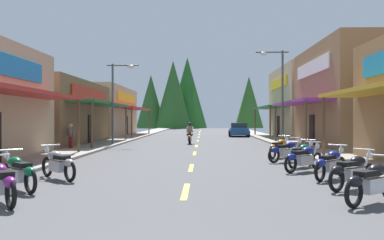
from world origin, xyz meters
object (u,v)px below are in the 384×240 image
at_px(motorcycle_parked_left_1, 19,172).
at_px(motorcycle_parked_right_6, 279,147).
at_px(motorcycle_parked_right_5, 286,151).
at_px(pedestrian_by_shop, 71,135).
at_px(motorcycle_parked_right_4, 302,154).
at_px(rider_cruising_lead, 190,135).
at_px(motorcycle_parked_right_2, 331,163).
at_px(motorcycle_parked_right_1, 353,171).
at_px(streetlamp_right, 278,84).
at_px(motorcycle_parked_right_3, 304,158).
at_px(streetlamp_left, 118,91).
at_px(motorcycle_parked_right_0, 372,181).
at_px(motorcycle_parked_left_0, 2,181).
at_px(motorcycle_parked_left_2, 58,163).
at_px(parked_car_curbside, 239,130).

bearing_deg(motorcycle_parked_left_1, motorcycle_parked_right_6, -88.51).
height_order(motorcycle_parked_right_5, pedestrian_by_shop, pedestrian_by_shop).
bearing_deg(motorcycle_parked_right_6, motorcycle_parked_left_1, 172.71).
bearing_deg(motorcycle_parked_right_4, rider_cruising_lead, 57.74).
distance_m(motorcycle_parked_right_2, pedestrian_by_shop, 16.20).
distance_m(motorcycle_parked_right_1, motorcycle_parked_right_6, 8.61).
distance_m(motorcycle_parked_right_5, pedestrian_by_shop, 12.94).
height_order(motorcycle_parked_right_2, pedestrian_by_shop, pedestrian_by_shop).
distance_m(streetlamp_right, motorcycle_parked_right_2, 15.43).
xyz_separation_m(motorcycle_parked_right_3, rider_cruising_lead, (-4.46, 15.51, 0.17)).
xyz_separation_m(motorcycle_parked_right_1, motorcycle_parked_right_4, (-0.16, 4.95, 0.00)).
xyz_separation_m(motorcycle_parked_right_5, rider_cruising_lead, (-4.49, 12.35, 0.17)).
bearing_deg(motorcycle_parked_right_4, streetlamp_left, 77.26).
height_order(streetlamp_left, rider_cruising_lead, streetlamp_left).
bearing_deg(motorcycle_parked_right_0, motorcycle_parked_left_0, 141.58).
relative_size(motorcycle_parked_right_2, motorcycle_parked_right_6, 0.94).
height_order(streetlamp_right, motorcycle_parked_right_4, streetlamp_right).
distance_m(motorcycle_parked_left_0, motorcycle_parked_left_2, 3.61).
xyz_separation_m(motorcycle_parked_right_0, motorcycle_parked_right_3, (-0.16, 5.41, 0.00)).
distance_m(streetlamp_left, pedestrian_by_shop, 5.31).
xyz_separation_m(streetlamp_left, motorcycle_parked_right_0, (9.45, -19.03, -3.20)).
distance_m(motorcycle_parked_right_1, motorcycle_parked_right_2, 1.80).
distance_m(motorcycle_parked_right_3, motorcycle_parked_left_1, 9.13).
bearing_deg(motorcycle_parked_right_3, motorcycle_parked_left_2, 154.18).
bearing_deg(motorcycle_parked_left_0, parked_car_curbside, -52.76).
relative_size(motorcycle_parked_right_6, motorcycle_parked_left_2, 1.13).
bearing_deg(parked_car_curbside, motorcycle_parked_right_0, -177.62).
distance_m(streetlamp_left, motorcycle_parked_right_2, 18.45).
bearing_deg(motorcycle_parked_right_3, motorcycle_parked_right_4, 39.43).
relative_size(streetlamp_left, motorcycle_parked_right_1, 3.22).
bearing_deg(motorcycle_parked_right_6, motorcycle_parked_right_2, -142.15).
height_order(motorcycle_parked_right_3, rider_cruising_lead, rider_cruising_lead).
height_order(motorcycle_parked_right_1, motorcycle_parked_right_5, same).
distance_m(motorcycle_parked_right_0, motorcycle_parked_right_3, 5.41).
xyz_separation_m(motorcycle_parked_left_0, parked_car_curbside, (8.03, 33.93, 0.20)).
xyz_separation_m(motorcycle_parked_left_0, pedestrian_by_shop, (-3.37, 15.16, 0.40)).
bearing_deg(motorcycle_parked_right_2, motorcycle_parked_right_6, 43.25).
xyz_separation_m(streetlamp_left, motorcycle_parked_left_1, (1.07, -17.60, -3.20)).
bearing_deg(motorcycle_parked_right_1, motorcycle_parked_left_2, 130.59).
distance_m(motorcycle_parked_right_4, motorcycle_parked_left_1, 10.03).
relative_size(motorcycle_parked_right_2, motorcycle_parked_right_4, 0.98).
bearing_deg(motorcycle_parked_right_3, rider_cruising_lead, 65.87).
xyz_separation_m(motorcycle_parked_right_1, motorcycle_parked_left_1, (-8.63, -0.43, 0.00)).
xyz_separation_m(motorcycle_parked_right_3, parked_car_curbside, (0.18, 28.31, 0.20)).
bearing_deg(motorcycle_parked_right_6, parked_car_curbside, 35.08).
distance_m(streetlamp_left, motorcycle_parked_left_0, 19.56).
xyz_separation_m(motorcycle_parked_left_1, pedestrian_by_shop, (-3.00, 13.52, 0.40)).
bearing_deg(rider_cruising_lead, motorcycle_parked_right_3, -162.88).
height_order(streetlamp_left, motorcycle_parked_right_6, streetlamp_left).
height_order(streetlamp_right, pedestrian_by_shop, streetlamp_right).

